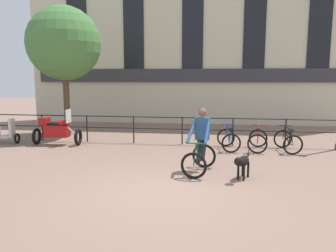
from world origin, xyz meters
TOP-DOWN VIEW (x-y plane):
  - ground_plane at (0.00, 0.00)m, footprint 60.00×60.00m
  - canal_railing at (-0.00, 5.20)m, footprint 15.05×0.05m
  - building_facade at (-0.00, 10.99)m, footprint 18.00×0.72m
  - cyclist_with_bike at (0.83, 1.70)m, footprint 0.91×1.29m
  - dog at (1.88, 1.14)m, footprint 0.48×0.92m
  - parked_motorcycle at (-4.65, 4.46)m, footprint 1.76×0.69m
  - parked_bicycle_near_lamp at (1.70, 4.54)m, footprint 0.80×1.19m
  - parked_bicycle_mid_left at (2.70, 4.54)m, footprint 0.82×1.20m
  - parked_bicycle_mid_right at (3.70, 4.54)m, footprint 0.78×1.17m
  - parked_scooter at (-6.92, 4.43)m, footprint 1.31×0.52m
  - tree_canalside_left at (-5.14, 6.47)m, footprint 3.09×3.09m

SIDE VIEW (x-z plane):
  - ground_plane at x=0.00m, z-range 0.00..0.00m
  - parked_bicycle_mid_right at x=3.70m, z-range -0.07..0.79m
  - parked_bicycle_near_lamp at x=1.70m, z-range -0.07..0.79m
  - parked_bicycle_mid_left at x=2.70m, z-range -0.07..0.79m
  - dog at x=1.88m, z-range 0.13..0.76m
  - parked_scooter at x=-6.92m, z-range -0.02..0.94m
  - parked_motorcycle at x=-4.65m, z-range -0.11..1.24m
  - canal_railing at x=0.00m, z-range 0.18..1.23m
  - cyclist_with_bike at x=0.83m, z-range -0.09..1.61m
  - tree_canalside_left at x=-5.14m, z-range 1.17..6.64m
  - building_facade at x=0.00m, z-range -0.02..10.56m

